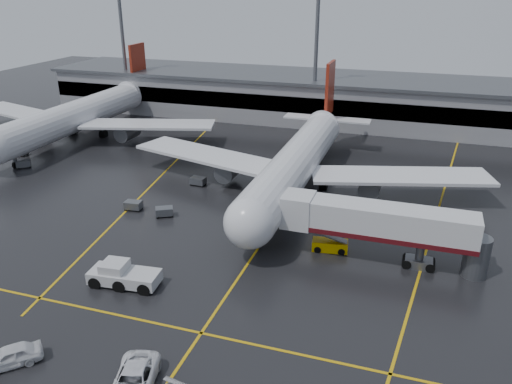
% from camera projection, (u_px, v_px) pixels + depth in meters
% --- Properties ---
extents(ground, '(220.00, 220.00, 0.00)m').
position_uv_depth(ground, '(278.00, 219.00, 60.01)').
color(ground, black).
rests_on(ground, ground).
extents(apron_line_centre, '(0.25, 90.00, 0.02)m').
position_uv_depth(apron_line_centre, '(278.00, 219.00, 60.00)').
color(apron_line_centre, gold).
rests_on(apron_line_centre, ground).
extents(apron_line_stop, '(60.00, 0.25, 0.02)m').
position_uv_depth(apron_line_stop, '(201.00, 333.00, 40.70)').
color(apron_line_stop, gold).
rests_on(apron_line_stop, ground).
extents(apron_line_left, '(9.99, 69.35, 0.02)m').
position_uv_depth(apron_line_left, '(164.00, 173.00, 74.55)').
color(apron_line_left, gold).
rests_on(apron_line_left, ground).
extents(apron_line_right, '(7.57, 69.64, 0.02)m').
position_uv_depth(apron_line_right, '(439.00, 206.00, 63.58)').
color(apron_line_right, gold).
rests_on(apron_line_right, ground).
extents(terminal, '(122.00, 19.00, 8.60)m').
position_uv_depth(terminal, '(345.00, 99.00, 100.41)').
color(terminal, gray).
rests_on(terminal, ground).
extents(light_mast_left, '(3.00, 1.20, 25.45)m').
position_uv_depth(light_mast_left, '(123.00, 41.00, 104.31)').
color(light_mast_left, '#595B60').
rests_on(light_mast_left, ground).
extents(light_mast_mid, '(3.00, 1.20, 25.45)m').
position_uv_depth(light_mast_mid, '(316.00, 48.00, 92.76)').
color(light_mast_mid, '#595B60').
rests_on(light_mast_mid, ground).
extents(main_airliner, '(48.80, 45.60, 14.10)m').
position_uv_depth(main_airliner, '(299.00, 160.00, 66.90)').
color(main_airliner, silver).
rests_on(main_airliner, ground).
extents(second_airliner, '(48.80, 45.60, 14.10)m').
position_uv_depth(second_airliner, '(81.00, 114.00, 89.56)').
color(second_airliner, silver).
rests_on(second_airliner, ground).
extents(jet_bridge, '(19.90, 3.40, 6.05)m').
position_uv_depth(jet_bridge, '(379.00, 225.00, 49.81)').
color(jet_bridge, silver).
rests_on(jet_bridge, ground).
extents(pushback_tractor, '(6.64, 3.31, 2.29)m').
position_uv_depth(pushback_tractor, '(123.00, 275.00, 46.92)').
color(pushback_tractor, silver).
rests_on(pushback_tractor, ground).
extents(belt_loader, '(3.81, 2.14, 2.30)m').
position_uv_depth(belt_loader, '(330.00, 245.00, 52.98)').
color(belt_loader, '#E5B300').
rests_on(belt_loader, ground).
extents(service_van_a, '(4.18, 6.40, 1.64)m').
position_uv_depth(service_van_a, '(133.00, 382.00, 34.64)').
color(service_van_a, white).
rests_on(service_van_a, ground).
extents(service_van_d, '(4.48, 4.48, 1.54)m').
position_uv_depth(service_van_d, '(9.00, 356.00, 37.06)').
color(service_van_d, silver).
rests_on(service_van_d, ground).
extents(baggage_cart_a, '(2.38, 2.11, 1.12)m').
position_uv_depth(baggage_cart_a, '(164.00, 211.00, 60.58)').
color(baggage_cart_a, '#595B60').
rests_on(baggage_cart_a, ground).
extents(baggage_cart_b, '(2.11, 1.48, 1.12)m').
position_uv_depth(baggage_cart_b, '(133.00, 205.00, 62.29)').
color(baggage_cart_b, '#595B60').
rests_on(baggage_cart_b, ground).
extents(baggage_cart_c, '(2.08, 1.43, 1.12)m').
position_uv_depth(baggage_cart_c, '(198.00, 181.00, 69.79)').
color(baggage_cart_c, '#595B60').
rests_on(baggage_cart_c, ground).
extents(baggage_cart_d, '(2.05, 1.38, 1.12)m').
position_uv_depth(baggage_cart_d, '(20.00, 152.00, 81.62)').
color(baggage_cart_d, '#595B60').
rests_on(baggage_cart_d, ground).
extents(baggage_cart_e, '(2.37, 2.27, 1.12)m').
position_uv_depth(baggage_cart_e, '(23.00, 164.00, 76.31)').
color(baggage_cart_e, '#595B60').
rests_on(baggage_cart_e, ground).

